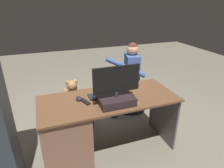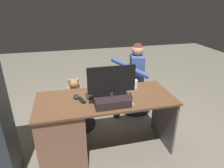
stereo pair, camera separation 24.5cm
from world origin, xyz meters
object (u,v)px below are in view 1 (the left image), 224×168
desk (74,130)px  teddy_bear (72,91)px  keyboard (107,95)px  computer_mouse (79,98)px  office_chair_teddy (74,113)px  cup (135,83)px  monitor (116,94)px  tv_remote (85,102)px  person (127,73)px  visitor_chair (131,95)px

desk → teddy_bear: (-0.09, -0.60, 0.20)m
desk → keyboard: (-0.41, -0.07, 0.35)m
computer_mouse → office_chair_teddy: bearing=-90.4°
computer_mouse → cup: (-0.73, -0.10, 0.03)m
monitor → computer_mouse: size_ratio=5.11×
tv_remote → person: bearing=-155.5°
keyboard → person: size_ratio=0.37×
keyboard → teddy_bear: (0.32, -0.54, -0.14)m
computer_mouse → tv_remote: (-0.05, 0.08, -0.01)m
cup → teddy_bear: cup is taller
desk → teddy_bear: size_ratio=4.97×
teddy_bear → visitor_chair: (-0.99, -0.23, -0.34)m
desk → person: 1.31m
desk → teddy_bear: teddy_bear is taller
cup → tv_remote: (0.68, 0.18, -0.04)m
desk → monitor: size_ratio=3.13×
keyboard → office_chair_teddy: keyboard is taller
visitor_chair → desk: bearing=37.5°
desk → computer_mouse: 0.37m
keyboard → tv_remote: size_ratio=2.80×
teddy_bear → person: 0.93m
desk → office_chair_teddy: (-0.09, -0.59, -0.14)m
keyboard → office_chair_teddy: bearing=-58.9°
cup → teddy_bear: 0.87m
monitor → visitor_chair: size_ratio=0.93×
cup → office_chair_teddy: cup is taller
cup → teddy_bear: (0.72, -0.43, -0.19)m
monitor → tv_remote: 0.35m
keyboard → office_chair_teddy: size_ratio=0.77×
computer_mouse → teddy_bear: computer_mouse is taller
teddy_bear → office_chair_teddy: bearing=90.0°
cup → visitor_chair: (-0.27, -0.66, -0.52)m
keyboard → computer_mouse: (0.32, -0.00, 0.01)m
computer_mouse → teddy_bear: size_ratio=0.31×
office_chair_teddy → person: bearing=-166.5°
keyboard → monitor: bearing=98.7°
office_chair_teddy → cup: bearing=149.7°
office_chair_teddy → person: size_ratio=0.49×
desk → cup: cup is taller
monitor → office_chair_teddy: size_ratio=0.89×
computer_mouse → teddy_bear: (-0.00, -0.53, -0.15)m
tv_remote → office_chair_teddy: (0.05, -0.60, -0.48)m
monitor → desk: bearing=-18.5°
computer_mouse → visitor_chair: size_ratio=0.18×
cup → person: 0.68m
tv_remote → computer_mouse: bearing=-75.4°
teddy_bear → monitor: bearing=115.0°
visitor_chair → monitor: bearing=56.7°
visitor_chair → person: size_ratio=0.47×
teddy_bear → tv_remote: bearing=94.6°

